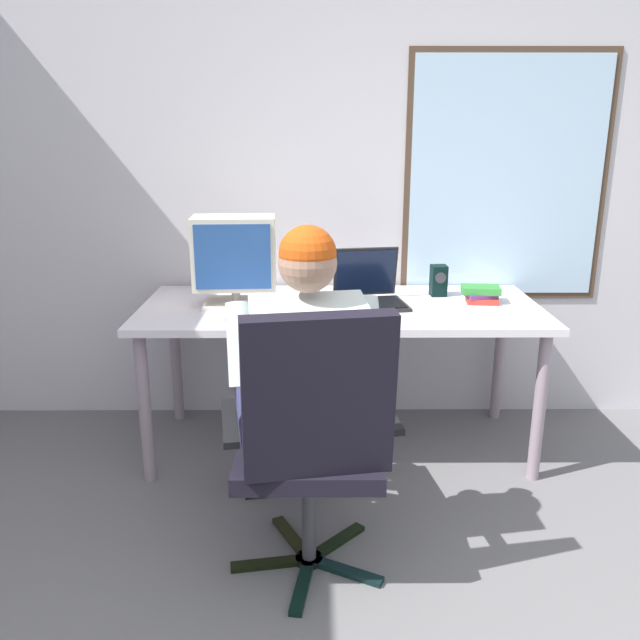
{
  "coord_description": "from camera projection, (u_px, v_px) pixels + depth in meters",
  "views": [
    {
      "loc": [
        -0.34,
        -0.88,
        1.51
      ],
      "look_at": [
        -0.32,
        1.57,
        0.78
      ],
      "focal_mm": 36.22,
      "sensor_mm": 36.0,
      "label": 1
    }
  ],
  "objects": [
    {
      "name": "wine_glass",
      "position": [
        311.0,
        296.0,
        2.76
      ],
      "size": [
        0.08,
        0.08,
        0.15
      ],
      "color": "silver",
      "rests_on": "desk"
    },
    {
      "name": "person_seated",
      "position": [
        302.0,
        381.0,
        2.32
      ],
      "size": [
        0.58,
        0.86,
        1.22
      ],
      "color": "#2F3156",
      "rests_on": "ground"
    },
    {
      "name": "desk",
      "position": [
        340.0,
        319.0,
        3.02
      ],
      "size": [
        1.85,
        0.78,
        0.72
      ],
      "color": "gray",
      "rests_on": "ground"
    },
    {
      "name": "laptop",
      "position": [
        369.0,
        289.0,
        3.02
      ],
      "size": [
        0.35,
        0.34,
        0.25
      ],
      "color": "black",
      "rests_on": "desk"
    },
    {
      "name": "crt_monitor",
      "position": [
        235.0,
        255.0,
        2.94
      ],
      "size": [
        0.38,
        0.25,
        0.41
      ],
      "color": "beige",
      "rests_on": "desk"
    },
    {
      "name": "desk_speaker",
      "position": [
        438.0,
        280.0,
        3.15
      ],
      "size": [
        0.08,
        0.09,
        0.15
      ],
      "color": "black",
      "rests_on": "desk"
    },
    {
      "name": "book_stack",
      "position": [
        481.0,
        294.0,
        3.04
      ],
      "size": [
        0.19,
        0.14,
        0.08
      ],
      "color": "red",
      "rests_on": "desk"
    },
    {
      "name": "wall_rear",
      "position": [
        388.0,
        176.0,
        3.27
      ],
      "size": [
        4.56,
        0.08,
        2.56
      ],
      "color": "silver",
      "rests_on": "ground"
    },
    {
      "name": "office_chair",
      "position": [
        313.0,
        433.0,
        2.08
      ],
      "size": [
        0.62,
        0.56,
        1.0
      ],
      "color": "black",
      "rests_on": "ground"
    }
  ]
}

